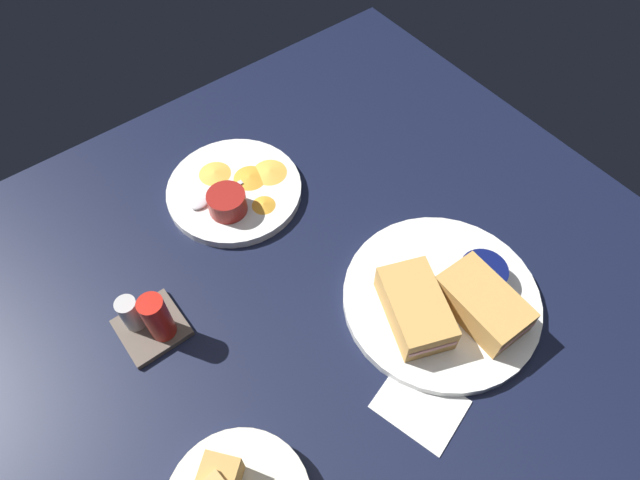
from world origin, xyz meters
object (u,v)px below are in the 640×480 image
(ramekin_light_gravy, at_px, (227,202))
(spoon_by_gravy_ramekin, at_px, (207,200))
(sandwich_half_far, at_px, (482,304))
(ramekin_dark_sauce, at_px, (482,274))
(spoon_by_dark_ramekin, at_px, (446,290))
(condiment_caddy, at_px, (150,320))
(plate_sandwich_main, at_px, (441,299))
(sandwich_half_near, at_px, (415,308))
(plate_chips_companion, at_px, (233,191))

(ramekin_light_gravy, distance_m, spoon_by_gravy_ramekin, 0.04)
(sandwich_half_far, distance_m, spoon_by_gravy_ramekin, 0.47)
(ramekin_dark_sauce, xyz_separation_m, spoon_by_dark_ramekin, (0.02, 0.05, -0.01))
(sandwich_half_far, height_order, ramekin_light_gravy, sandwich_half_far)
(ramekin_dark_sauce, height_order, condiment_caddy, condiment_caddy)
(spoon_by_dark_ramekin, height_order, condiment_caddy, condiment_caddy)
(ramekin_light_gravy, relative_size, condiment_caddy, 0.67)
(plate_sandwich_main, xyz_separation_m, condiment_caddy, (0.22, 0.36, 0.03))
(spoon_by_dark_ramekin, height_order, spoon_by_gravy_ramekin, same)
(sandwich_half_far, height_order, condiment_caddy, condiment_caddy)
(ramekin_dark_sauce, height_order, spoon_by_gravy_ramekin, ramekin_dark_sauce)
(sandwich_half_near, bearing_deg, ramekin_dark_sauce, -98.48)
(sandwich_half_far, bearing_deg, plate_chips_companion, 21.04)
(sandwich_half_near, distance_m, ramekin_light_gravy, 0.35)
(plate_sandwich_main, relative_size, ramekin_dark_sauce, 4.12)
(ramekin_dark_sauce, bearing_deg, ramekin_light_gravy, 33.42)
(spoon_by_dark_ramekin, bearing_deg, condiment_caddy, 60.00)
(plate_chips_companion, height_order, condiment_caddy, condiment_caddy)
(plate_chips_companion, xyz_separation_m, ramekin_light_gravy, (-0.03, 0.03, 0.03))
(sandwich_half_near, xyz_separation_m, plate_chips_companion, (0.36, 0.08, -0.03))
(ramekin_light_gravy, height_order, spoon_by_gravy_ramekin, ramekin_light_gravy)
(plate_chips_companion, bearing_deg, plate_sandwich_main, -159.72)
(spoon_by_dark_ramekin, xyz_separation_m, condiment_caddy, (0.22, 0.38, 0.01))
(sandwich_half_near, relative_size, ramekin_dark_sauce, 2.08)
(sandwich_half_near, xyz_separation_m, spoon_by_dark_ramekin, (-0.00, -0.07, -0.02))
(plate_sandwich_main, bearing_deg, sandwich_half_far, -153.60)
(ramekin_dark_sauce, distance_m, condiment_caddy, 0.49)
(spoon_by_gravy_ramekin, height_order, condiment_caddy, condiment_caddy)
(sandwich_half_far, relative_size, plate_chips_companion, 0.58)
(spoon_by_gravy_ramekin, bearing_deg, ramekin_dark_sauce, -146.95)
(sandwich_half_far, relative_size, spoon_by_dark_ramekin, 1.37)
(plate_sandwich_main, xyz_separation_m, spoon_by_dark_ramekin, (0.00, -0.01, 0.01))
(plate_chips_companion, xyz_separation_m, condiment_caddy, (-0.15, 0.23, 0.03))
(ramekin_light_gravy, bearing_deg, plate_sandwich_main, -153.69)
(sandwich_half_far, distance_m, condiment_caddy, 0.47)
(sandwich_half_near, bearing_deg, plate_chips_companion, 12.39)
(ramekin_dark_sauce, bearing_deg, spoon_by_gravy_ramekin, 33.05)
(ramekin_light_gravy, bearing_deg, spoon_by_dark_ramekin, -151.96)
(sandwich_half_near, height_order, spoon_by_gravy_ramekin, sandwich_half_near)
(plate_sandwich_main, xyz_separation_m, sandwich_half_far, (-0.05, -0.02, 0.03))
(ramekin_dark_sauce, height_order, spoon_by_dark_ramekin, ramekin_dark_sauce)
(spoon_by_dark_ramekin, bearing_deg, ramekin_light_gravy, 28.04)
(sandwich_half_near, relative_size, spoon_by_dark_ramekin, 1.52)
(ramekin_dark_sauce, relative_size, spoon_by_dark_ramekin, 0.73)
(spoon_by_gravy_ramekin, bearing_deg, sandwich_half_far, -153.42)
(plate_chips_companion, bearing_deg, condiment_caddy, 122.93)
(sandwich_half_near, bearing_deg, sandwich_half_far, -123.60)
(condiment_caddy, bearing_deg, plate_sandwich_main, -121.10)
(ramekin_light_gravy, relative_size, spoon_by_gravy_ramekin, 0.65)
(sandwich_half_far, bearing_deg, plate_sandwich_main, 26.40)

